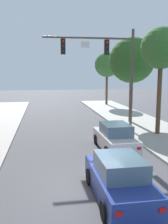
{
  "coord_description": "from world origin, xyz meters",
  "views": [
    {
      "loc": [
        -1.97,
        -8.97,
        4.47
      ],
      "look_at": [
        0.67,
        6.77,
        2.0
      ],
      "focal_mm": 39.89,
      "sensor_mm": 36.0,
      "label": 1
    }
  ],
  "objects_px": {
    "street_tree_farthest": "(107,65)",
    "car_lead_white": "(115,138)",
    "street_tree_second": "(161,49)",
    "car_following_blue": "(119,179)",
    "traffic_signal_mast": "(108,61)",
    "street_tree_third": "(132,60)"
  },
  "relations": [
    {
      "from": "street_tree_farthest",
      "to": "car_lead_white",
      "type": "bearing_deg",
      "value": -103.27
    },
    {
      "from": "street_tree_second",
      "to": "car_lead_white",
      "type": "bearing_deg",
      "value": -144.81
    },
    {
      "from": "street_tree_farthest",
      "to": "car_following_blue",
      "type": "bearing_deg",
      "value": -103.69
    },
    {
      "from": "traffic_signal_mast",
      "to": "street_tree_farthest",
      "type": "bearing_deg",
      "value": 75.46
    },
    {
      "from": "traffic_signal_mast",
      "to": "car_lead_white",
      "type": "relative_size",
      "value": 1.76
    },
    {
      "from": "car_lead_white",
      "to": "street_tree_second",
      "type": "relative_size",
      "value": 0.57
    },
    {
      "from": "traffic_signal_mast",
      "to": "street_tree_farthest",
      "type": "distance_m",
      "value": 16.95
    },
    {
      "from": "car_following_blue",
      "to": "street_tree_second",
      "type": "relative_size",
      "value": 0.56
    },
    {
      "from": "traffic_signal_mast",
      "to": "street_tree_farthest",
      "type": "height_order",
      "value": "traffic_signal_mast"
    },
    {
      "from": "car_following_blue",
      "to": "street_tree_second",
      "type": "distance_m",
      "value": 11.54
    },
    {
      "from": "street_tree_second",
      "to": "street_tree_farthest",
      "type": "bearing_deg",
      "value": 87.6
    },
    {
      "from": "traffic_signal_mast",
      "to": "car_lead_white",
      "type": "distance_m",
      "value": 6.14
    },
    {
      "from": "traffic_signal_mast",
      "to": "car_following_blue",
      "type": "relative_size",
      "value": 1.77
    },
    {
      "from": "car_lead_white",
      "to": "street_tree_farthest",
      "type": "height_order",
      "value": "street_tree_farthest"
    },
    {
      "from": "traffic_signal_mast",
      "to": "street_tree_third",
      "type": "height_order",
      "value": "traffic_signal_mast"
    },
    {
      "from": "street_tree_third",
      "to": "street_tree_second",
      "type": "bearing_deg",
      "value": -85.09
    },
    {
      "from": "car_following_blue",
      "to": "street_tree_third",
      "type": "height_order",
      "value": "street_tree_third"
    },
    {
      "from": "car_following_blue",
      "to": "street_tree_third",
      "type": "distance_m",
      "value": 14.96
    },
    {
      "from": "car_lead_white",
      "to": "street_tree_second",
      "type": "height_order",
      "value": "street_tree_second"
    },
    {
      "from": "traffic_signal_mast",
      "to": "street_tree_second",
      "type": "distance_m",
      "value": 3.79
    },
    {
      "from": "street_tree_second",
      "to": "car_following_blue",
      "type": "bearing_deg",
      "value": -123.42
    },
    {
      "from": "car_following_blue",
      "to": "street_tree_farthest",
      "type": "distance_m",
      "value": 27.26
    }
  ]
}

